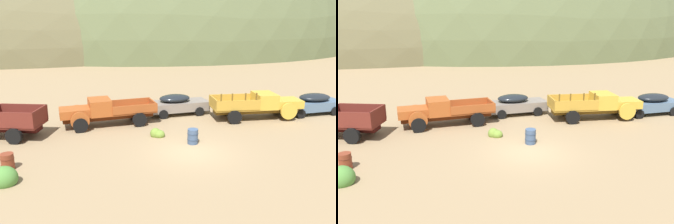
% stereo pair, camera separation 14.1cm
% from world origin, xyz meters
% --- Properties ---
extents(ground_plane, '(300.00, 300.00, 0.00)m').
position_xyz_m(ground_plane, '(0.00, 0.00, 0.00)').
color(ground_plane, '#937A56').
extents(hill_center, '(107.91, 52.60, 42.30)m').
position_xyz_m(hill_center, '(-20.94, 61.24, 0.00)').
color(hill_center, brown).
rests_on(hill_center, ground).
extents(hill_far_right, '(87.98, 65.93, 54.85)m').
position_xyz_m(hill_far_right, '(11.97, 65.71, 0.00)').
color(hill_far_right, '#56603D').
rests_on(hill_far_right, ground).
extents(truck_oxide_orange, '(6.60, 2.88, 1.89)m').
position_xyz_m(truck_oxide_orange, '(-4.73, 5.83, 0.99)').
color(truck_oxide_orange, '#51220D').
rests_on(truck_oxide_orange, ground).
extents(car_primer_gray, '(4.94, 2.28, 1.57)m').
position_xyz_m(car_primer_gray, '(1.18, 7.59, 0.82)').
color(car_primer_gray, slate).
rests_on(car_primer_gray, ground).
extents(truck_faded_yellow, '(6.67, 2.67, 2.16)m').
position_xyz_m(truck_faded_yellow, '(6.80, 5.31, 1.02)').
color(truck_faded_yellow, brown).
rests_on(truck_faded_yellow, ground).
extents(car_chalk_blue, '(5.16, 2.27, 1.57)m').
position_xyz_m(car_chalk_blue, '(10.90, 5.65, 0.82)').
color(car_chalk_blue, slate).
rests_on(car_chalk_blue, ground).
extents(oil_drum_foreground, '(0.66, 0.66, 0.82)m').
position_xyz_m(oil_drum_foreground, '(-9.38, -0.34, 0.41)').
color(oil_drum_foreground, brown).
rests_on(oil_drum_foreground, ground).
extents(oil_drum_spare, '(0.66, 0.66, 0.89)m').
position_xyz_m(oil_drum_spare, '(0.44, 1.26, 0.44)').
color(oil_drum_spare, '#384C6B').
rests_on(oil_drum_spare, ground).
extents(bush_lone_scrub, '(0.90, 0.73, 0.70)m').
position_xyz_m(bush_lone_scrub, '(-1.39, 2.87, 0.18)').
color(bush_lone_scrub, olive).
rests_on(bush_lone_scrub, ground).
extents(bush_back_edge, '(1.23, 1.33, 1.10)m').
position_xyz_m(bush_back_edge, '(-9.23, -1.88, 0.28)').
color(bush_back_edge, '#4C8438').
rests_on(bush_back_edge, ground).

